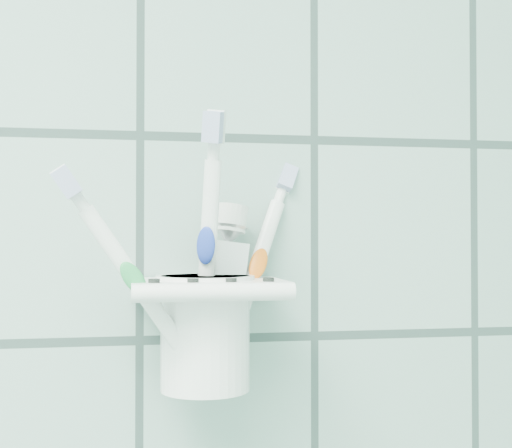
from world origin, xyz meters
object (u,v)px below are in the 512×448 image
Objects in this scene: holder_bracket at (207,290)px; toothbrush_orange at (201,243)px; toothbrush_pink at (206,255)px; cup at (205,328)px; toothbrush_blue at (218,252)px; toothpaste_tube at (211,276)px.

holder_bracket is 0.04m from toothbrush_orange.
toothbrush_pink is 0.04m from toothbrush_orange.
toothbrush_orange is at bearing 96.64° from cup.
toothbrush_orange is (-0.01, 0.03, 0.01)m from toothbrush_blue.
toothpaste_tube reaches higher than cup.
toothbrush_orange is at bearing 98.39° from holder_bracket.
toothbrush_blue is 0.03m from toothpaste_tube.
toothbrush_pink is 0.01m from toothbrush_blue.
toothpaste_tube is at bearing 59.42° from cup.
toothbrush_blue reaches higher than toothbrush_pink.
toothbrush_pink is (-0.00, -0.02, 0.06)m from cup.
toothbrush_pink is 0.96× the size of toothbrush_blue.
toothbrush_pink is at bearing -99.96° from holder_bracket.
toothpaste_tube is at bearing 99.08° from toothbrush_blue.
toothpaste_tube is (0.01, 0.01, 0.04)m from cup.
cup is 0.06m from toothbrush_pink.
toothbrush_pink is (-0.00, -0.01, 0.03)m from holder_bracket.
toothbrush_blue is (0.01, -0.02, 0.06)m from cup.
toothbrush_orange is (-0.00, 0.02, 0.04)m from holder_bracket.
toothbrush_blue is at bearing -47.33° from toothbrush_orange.
cup is at bearing 119.88° from toothbrush_blue.
holder_bracket is 1.31× the size of cup.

